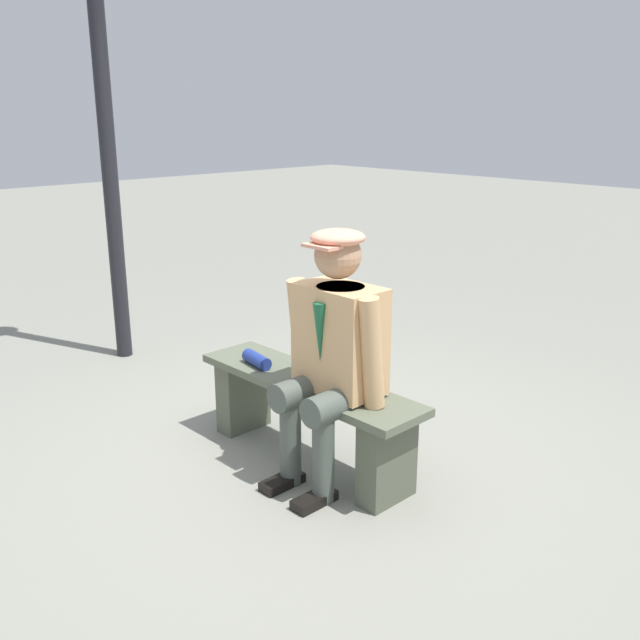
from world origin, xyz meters
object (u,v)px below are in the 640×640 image
(seated_man, at_px, (333,346))
(rolled_magazine, at_px, (257,360))
(lamp_post, at_px, (102,78))
(bench, at_px, (308,408))

(seated_man, height_order, rolled_magazine, seated_man)
(seated_man, height_order, lamp_post, lamp_post)
(rolled_magazine, bearing_deg, seated_man, -178.13)
(bench, distance_m, lamp_post, 2.88)
(seated_man, distance_m, lamp_post, 2.85)
(bench, relative_size, rolled_magazine, 6.84)
(bench, relative_size, lamp_post, 0.43)
(lamp_post, bearing_deg, seated_man, 175.70)
(bench, relative_size, seated_man, 1.08)
(bench, height_order, rolled_magazine, rolled_magazine)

